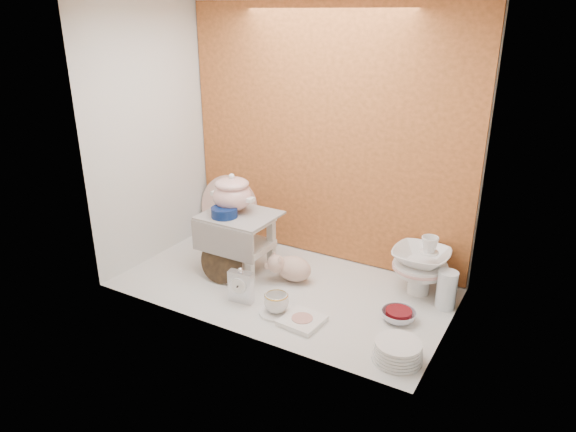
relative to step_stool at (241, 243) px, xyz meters
name	(u,v)px	position (x,y,z in m)	size (l,w,h in m)	color
ground	(283,286)	(0.32, -0.05, -0.18)	(1.80, 1.80, 0.00)	silver
niche_shell	(300,115)	(0.32, 0.13, 0.75)	(1.86, 1.03, 1.53)	#CA6932
step_stool	(241,243)	(0.00, 0.00, 0.00)	(0.41, 0.35, 0.35)	silver
soup_tureen	(232,192)	(-0.06, 0.02, 0.29)	(0.27, 0.27, 0.23)	white
cobalt_bowl	(224,212)	(-0.05, -0.07, 0.20)	(0.15, 0.15, 0.06)	#0B1E54
floral_platter	(229,207)	(-0.36, 0.38, 0.03)	(0.43, 0.11, 0.42)	white
blue_white_vase	(231,222)	(-0.30, 0.31, -0.04)	(0.26, 0.26, 0.27)	white
lacquer_tray	(221,261)	(-0.02, -0.17, -0.05)	(0.26, 0.09, 0.25)	black
mantel_clock	(241,285)	(0.21, -0.30, -0.08)	(0.13, 0.05, 0.20)	silver
plush_pig	(294,268)	(0.33, 0.04, -0.10)	(0.27, 0.18, 0.16)	#C8A18D
teacup_saucer	(277,312)	(0.43, -0.31, -0.17)	(0.18, 0.18, 0.01)	white
gold_rim_teacup	(276,302)	(0.43, -0.31, -0.11)	(0.13, 0.13, 0.10)	white
lattice_dish	(302,321)	(0.59, -0.32, -0.16)	(0.19, 0.19, 0.03)	white
dinner_plate_stack	(398,351)	(1.09, -0.37, -0.13)	(0.23, 0.23, 0.09)	white
crystal_bowl	(398,316)	(0.99, -0.06, -0.15)	(0.17, 0.17, 0.05)	silver
clear_glass_vase	(447,290)	(1.16, 0.18, -0.07)	(0.10, 0.10, 0.20)	silver
porcelain_tower	(420,264)	(0.99, 0.26, 0.00)	(0.30, 0.30, 0.34)	white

